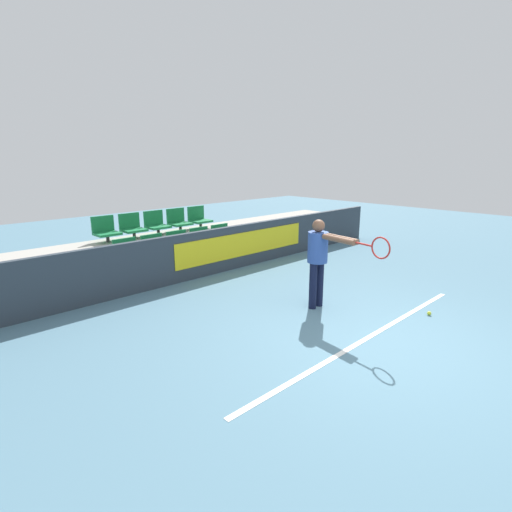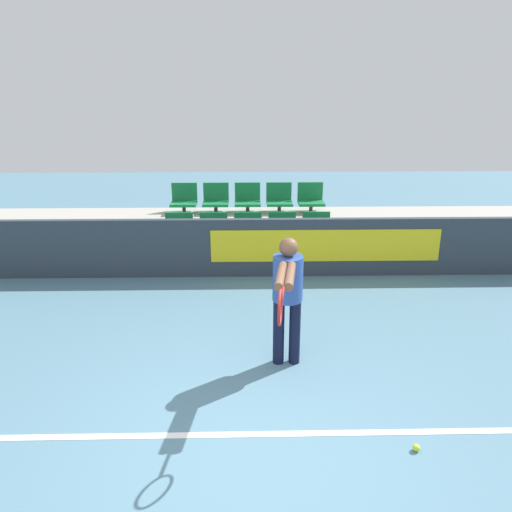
% 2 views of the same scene
% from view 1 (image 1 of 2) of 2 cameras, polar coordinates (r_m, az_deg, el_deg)
% --- Properties ---
extents(ground_plane, '(30.00, 30.00, 0.00)m').
position_cam_1_polar(ground_plane, '(5.97, 17.78, -11.76)').
color(ground_plane, slate).
extents(court_baseline, '(5.33, 0.08, 0.01)m').
position_cam_1_polar(court_baseline, '(6.07, 15.76, -11.12)').
color(court_baseline, white).
rests_on(court_baseline, ground).
extents(barrier_wall, '(12.47, 0.14, 1.00)m').
position_cam_1_polar(barrier_wall, '(8.58, -8.12, 0.23)').
color(barrier_wall, '#2D3842').
rests_on(barrier_wall, ground).
extents(bleacher_tier_front, '(12.07, 0.97, 0.36)m').
position_cam_1_polar(bleacher_tier_front, '(9.09, -10.29, -1.15)').
color(bleacher_tier_front, '#ADA89E').
rests_on(bleacher_tier_front, ground).
extents(bleacher_tier_middle, '(12.07, 0.97, 0.71)m').
position_cam_1_polar(bleacher_tier_middle, '(9.85, -13.48, 0.93)').
color(bleacher_tier_middle, '#ADA89E').
rests_on(bleacher_tier_middle, ground).
extents(stadium_chair_0, '(0.50, 0.44, 0.56)m').
position_cam_1_polar(stadium_chair_0, '(8.50, -17.85, 0.31)').
color(stadium_chair_0, '#333333').
rests_on(stadium_chair_0, bleacher_tier_front).
extents(stadium_chair_1, '(0.50, 0.44, 0.56)m').
position_cam_1_polar(stadium_chair_1, '(8.78, -14.23, 0.99)').
color(stadium_chair_1, '#333333').
rests_on(stadium_chair_1, bleacher_tier_front).
extents(stadium_chair_2, '(0.50, 0.44, 0.56)m').
position_cam_1_polar(stadium_chair_2, '(9.09, -10.84, 1.62)').
color(stadium_chair_2, '#333333').
rests_on(stadium_chair_2, bleacher_tier_front).
extents(stadium_chair_3, '(0.50, 0.44, 0.56)m').
position_cam_1_polar(stadium_chair_3, '(9.44, -7.70, 2.20)').
color(stadium_chair_3, '#333333').
rests_on(stadium_chair_3, bleacher_tier_front).
extents(stadium_chair_4, '(0.50, 0.44, 0.56)m').
position_cam_1_polar(stadium_chair_4, '(9.81, -4.77, 2.73)').
color(stadium_chair_4, '#333333').
rests_on(stadium_chair_4, bleacher_tier_front).
extents(stadium_chair_5, '(0.50, 0.44, 0.56)m').
position_cam_1_polar(stadium_chair_5, '(9.29, -20.68, 3.46)').
color(stadium_chair_5, '#333333').
rests_on(stadium_chair_5, bleacher_tier_middle).
extents(stadium_chair_6, '(0.50, 0.44, 0.56)m').
position_cam_1_polar(stadium_chair_6, '(9.55, -17.28, 4.00)').
color(stadium_chair_6, '#333333').
rests_on(stadium_chair_6, bleacher_tier_middle).
extents(stadium_chair_7, '(0.50, 0.44, 0.56)m').
position_cam_1_polar(stadium_chair_7, '(9.84, -14.05, 4.50)').
color(stadium_chair_7, '#333333').
rests_on(stadium_chair_7, bleacher_tier_middle).
extents(stadium_chair_8, '(0.50, 0.44, 0.56)m').
position_cam_1_polar(stadium_chair_8, '(10.16, -11.02, 4.95)').
color(stadium_chair_8, '#333333').
rests_on(stadium_chair_8, bleacher_tier_middle).
extents(stadium_chair_9, '(0.50, 0.44, 0.56)m').
position_cam_1_polar(stadium_chair_9, '(10.50, -8.18, 5.37)').
color(stadium_chair_9, '#333333').
rests_on(stadium_chair_9, bleacher_tier_middle).
extents(tennis_player, '(0.38, 1.56, 1.53)m').
position_cam_1_polar(tennis_player, '(6.70, 9.24, 0.23)').
color(tennis_player, black).
rests_on(tennis_player, ground).
extents(tennis_ball, '(0.07, 0.07, 0.07)m').
position_cam_1_polar(tennis_ball, '(7.19, 23.50, -7.51)').
color(tennis_ball, '#CCDB33').
rests_on(tennis_ball, ground).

